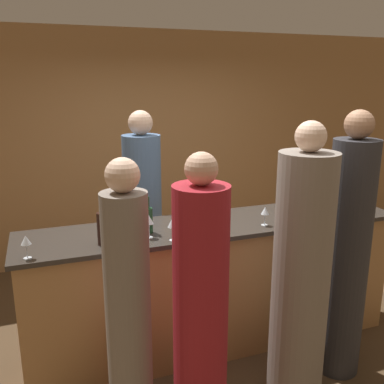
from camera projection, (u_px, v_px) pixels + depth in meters
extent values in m
plane|color=#4C3823|center=(214.00, 340.00, 3.74)|extent=(14.00, 14.00, 0.00)
cube|color=#A37547|center=(149.00, 147.00, 5.34)|extent=(8.00, 0.06, 2.80)
cube|color=#B27F4C|center=(215.00, 286.00, 3.61)|extent=(3.06, 0.61, 1.05)
cube|color=#332D28|center=(216.00, 225.00, 3.47)|extent=(3.12, 0.67, 0.04)
cylinder|color=#4C6B93|center=(144.00, 225.00, 4.09)|extent=(0.36, 0.36, 1.73)
sphere|color=beige|center=(140.00, 123.00, 3.84)|extent=(0.22, 0.22, 0.22)
cylinder|color=#2D2D33|center=(346.00, 261.00, 3.17)|extent=(0.33, 0.33, 1.81)
sphere|color=#A37556|center=(359.00, 124.00, 2.91)|extent=(0.20, 0.20, 0.20)
cylinder|color=gray|center=(128.00, 317.00, 2.64)|extent=(0.28, 0.28, 1.59)
sphere|color=beige|center=(122.00, 175.00, 2.41)|extent=(0.20, 0.20, 0.20)
cylinder|color=maroon|center=(200.00, 313.00, 2.65)|extent=(0.35, 0.35, 1.63)
sphere|color=tan|center=(201.00, 169.00, 2.42)|extent=(0.19, 0.19, 0.19)
cylinder|color=gray|center=(300.00, 284.00, 2.85)|extent=(0.38, 0.38, 1.78)
sphere|color=beige|center=(311.00, 136.00, 2.60)|extent=(0.19, 0.19, 0.19)
cylinder|color=black|center=(102.00, 229.00, 2.98)|extent=(0.07, 0.07, 0.23)
cylinder|color=black|center=(101.00, 207.00, 2.94)|extent=(0.03, 0.03, 0.08)
cylinder|color=black|center=(332.00, 203.00, 3.68)|extent=(0.08, 0.08, 0.20)
cylinder|color=black|center=(334.00, 187.00, 3.64)|extent=(0.03, 0.03, 0.08)
cylinder|color=#19381E|center=(148.00, 220.00, 3.22)|extent=(0.07, 0.07, 0.19)
cylinder|color=#19381E|center=(148.00, 202.00, 3.19)|extent=(0.03, 0.03, 0.09)
cylinder|color=silver|center=(137.00, 241.00, 3.06)|extent=(0.05, 0.05, 0.00)
cylinder|color=silver|center=(137.00, 235.00, 3.05)|extent=(0.01, 0.01, 0.09)
cone|color=silver|center=(136.00, 225.00, 3.03)|extent=(0.08, 0.08, 0.06)
cylinder|color=silver|center=(149.00, 237.00, 3.14)|extent=(0.05, 0.05, 0.00)
cylinder|color=silver|center=(149.00, 230.00, 3.13)|extent=(0.01, 0.01, 0.10)
cone|color=silver|center=(149.00, 220.00, 3.10)|extent=(0.07, 0.07, 0.06)
cylinder|color=silver|center=(28.00, 258.00, 2.77)|extent=(0.05, 0.05, 0.00)
cylinder|color=silver|center=(27.00, 251.00, 2.76)|extent=(0.01, 0.01, 0.09)
cone|color=silver|center=(26.00, 240.00, 2.74)|extent=(0.07, 0.07, 0.06)
cylinder|color=silver|center=(173.00, 240.00, 3.08)|extent=(0.05, 0.05, 0.00)
cylinder|color=silver|center=(173.00, 234.00, 3.07)|extent=(0.01, 0.01, 0.10)
cone|color=silver|center=(173.00, 222.00, 3.05)|extent=(0.07, 0.07, 0.07)
cylinder|color=silver|center=(358.00, 207.00, 3.90)|extent=(0.05, 0.05, 0.00)
cylinder|color=silver|center=(359.00, 202.00, 3.89)|extent=(0.01, 0.01, 0.08)
cone|color=silver|center=(360.00, 194.00, 3.87)|extent=(0.07, 0.07, 0.07)
cylinder|color=silver|center=(359.00, 213.00, 3.72)|extent=(0.05, 0.05, 0.00)
cylinder|color=silver|center=(359.00, 207.00, 3.70)|extent=(0.01, 0.01, 0.10)
cone|color=silver|center=(360.00, 198.00, 3.68)|extent=(0.08, 0.08, 0.08)
cylinder|color=silver|center=(199.00, 224.00, 3.42)|extent=(0.05, 0.05, 0.00)
cylinder|color=silver|center=(199.00, 219.00, 3.41)|extent=(0.01, 0.01, 0.09)
cone|color=silver|center=(199.00, 210.00, 3.39)|extent=(0.06, 0.06, 0.07)
cylinder|color=silver|center=(264.00, 225.00, 3.41)|extent=(0.05, 0.05, 0.00)
cylinder|color=silver|center=(265.00, 219.00, 3.40)|extent=(0.01, 0.01, 0.09)
cone|color=silver|center=(265.00, 211.00, 3.38)|extent=(0.06, 0.06, 0.06)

